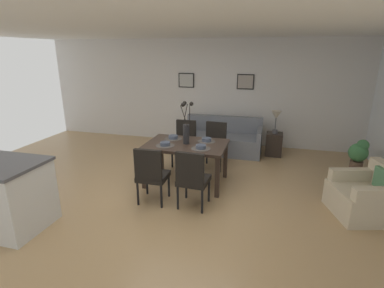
# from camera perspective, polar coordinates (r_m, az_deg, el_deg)

# --- Properties ---
(ground_plane) EXTENTS (9.00, 9.00, 0.00)m
(ground_plane) POSITION_cam_1_polar(r_m,az_deg,el_deg) (4.91, -3.66, -10.22)
(ground_plane) COLOR tan
(back_wall_panel) EXTENTS (9.00, 0.10, 2.60)m
(back_wall_panel) POSITION_cam_1_polar(r_m,az_deg,el_deg) (7.56, 4.19, 9.98)
(back_wall_panel) COLOR silver
(back_wall_panel) RESTS_ON ground
(ceiling_panel) EXTENTS (9.00, 7.20, 0.08)m
(ceiling_panel) POSITION_cam_1_polar(r_m,az_deg,el_deg) (4.74, -2.64, 21.85)
(ceiling_panel) COLOR white
(dining_table) EXTENTS (1.40, 0.95, 0.74)m
(dining_table) POSITION_cam_1_polar(r_m,az_deg,el_deg) (5.17, -1.11, -0.83)
(dining_table) COLOR #33261E
(dining_table) RESTS_ON ground
(dining_chair_near_left) EXTENTS (0.46, 0.46, 0.92)m
(dining_chair_near_left) POSITION_cam_1_polar(r_m,az_deg,el_deg) (4.55, -7.92, -5.55)
(dining_chair_near_left) COLOR black
(dining_chair_near_left) RESTS_ON ground
(dining_chair_near_right) EXTENTS (0.44, 0.44, 0.92)m
(dining_chair_near_right) POSITION_cam_1_polar(r_m,az_deg,el_deg) (6.12, -1.42, 0.69)
(dining_chair_near_right) COLOR black
(dining_chair_near_right) RESTS_ON ground
(dining_chair_far_left) EXTENTS (0.46, 0.46, 0.92)m
(dining_chair_far_left) POSITION_cam_1_polar(r_m,az_deg,el_deg) (4.37, 0.03, -6.37)
(dining_chair_far_left) COLOR black
(dining_chair_far_left) RESTS_ON ground
(dining_chair_far_right) EXTENTS (0.47, 0.47, 0.92)m
(dining_chair_far_right) POSITION_cam_1_polar(r_m,az_deg,el_deg) (5.97, 4.39, 0.22)
(dining_chair_far_right) COLOR black
(dining_chair_far_right) RESTS_ON ground
(centerpiece_vase) EXTENTS (0.21, 0.23, 0.73)m
(centerpiece_vase) POSITION_cam_1_polar(r_m,az_deg,el_deg) (5.07, -1.13, 3.15)
(centerpiece_vase) COLOR #232326
(centerpiece_vase) RESTS_ON dining_table
(placemat_near_left) EXTENTS (0.32, 0.32, 0.01)m
(placemat_near_left) POSITION_cam_1_polar(r_m,az_deg,el_deg) (5.05, -5.24, -0.30)
(placemat_near_left) COLOR #4C4742
(placemat_near_left) RESTS_ON dining_table
(bowl_near_left) EXTENTS (0.17, 0.17, 0.07)m
(bowl_near_left) POSITION_cam_1_polar(r_m,az_deg,el_deg) (5.03, -5.25, 0.10)
(bowl_near_left) COLOR #475166
(bowl_near_left) RESTS_ON dining_table
(placemat_near_right) EXTENTS (0.32, 0.32, 0.01)m
(placemat_near_right) POSITION_cam_1_polar(r_m,az_deg,el_deg) (5.43, -3.68, 1.03)
(placemat_near_right) COLOR #4C4742
(placemat_near_right) RESTS_ON dining_table
(bowl_near_right) EXTENTS (0.17, 0.17, 0.07)m
(bowl_near_right) POSITION_cam_1_polar(r_m,az_deg,el_deg) (5.42, -3.69, 1.41)
(bowl_near_right) COLOR #475166
(bowl_near_right) RESTS_ON dining_table
(placemat_far_left) EXTENTS (0.32, 0.32, 0.01)m
(placemat_far_left) POSITION_cam_1_polar(r_m,az_deg,el_deg) (4.87, 1.73, -0.89)
(placemat_far_left) COLOR #4C4742
(placemat_far_left) RESTS_ON dining_table
(bowl_far_left) EXTENTS (0.17, 0.17, 0.07)m
(bowl_far_left) POSITION_cam_1_polar(r_m,az_deg,el_deg) (4.86, 1.74, -0.48)
(bowl_far_left) COLOR #475166
(bowl_far_left) RESTS_ON dining_table
(placemat_far_right) EXTENTS (0.32, 0.32, 0.01)m
(placemat_far_right) POSITION_cam_1_polar(r_m,az_deg,el_deg) (5.27, 2.82, 0.52)
(placemat_far_right) COLOR #4C4742
(placemat_far_right) RESTS_ON dining_table
(bowl_far_right) EXTENTS (0.17, 0.17, 0.07)m
(bowl_far_right) POSITION_cam_1_polar(r_m,az_deg,el_deg) (5.26, 2.83, 0.91)
(bowl_far_right) COLOR #475166
(bowl_far_right) RESTS_ON dining_table
(sofa) EXTENTS (1.82, 0.84, 0.80)m
(sofa) POSITION_cam_1_polar(r_m,az_deg,el_deg) (6.99, 5.84, 0.77)
(sofa) COLOR slate
(sofa) RESTS_ON ground
(side_table) EXTENTS (0.36, 0.36, 0.52)m
(side_table) POSITION_cam_1_polar(r_m,az_deg,el_deg) (6.96, 15.59, -0.04)
(side_table) COLOR black
(side_table) RESTS_ON ground
(table_lamp) EXTENTS (0.22, 0.22, 0.51)m
(table_lamp) POSITION_cam_1_polar(r_m,az_deg,el_deg) (6.81, 16.02, 5.05)
(table_lamp) COLOR #4C4C51
(table_lamp) RESTS_ON side_table
(armchair) EXTENTS (0.99, 0.99, 0.75)m
(armchair) POSITION_cam_1_polar(r_m,az_deg,el_deg) (4.97, 30.81, -8.78)
(armchair) COLOR beige
(armchair) RESTS_ON ground
(kitchen_island) EXTENTS (1.16, 0.83, 0.92)m
(kitchen_island) POSITION_cam_1_polar(r_m,az_deg,el_deg) (4.69, -33.01, -8.29)
(kitchen_island) COLOR silver
(kitchen_island) RESTS_ON ground
(framed_picture_left) EXTENTS (0.41, 0.03, 0.36)m
(framed_picture_left) POSITION_cam_1_polar(r_m,az_deg,el_deg) (7.62, -1.11, 12.26)
(framed_picture_left) COLOR black
(framed_picture_center) EXTENTS (0.41, 0.03, 0.36)m
(framed_picture_center) POSITION_cam_1_polar(r_m,az_deg,el_deg) (7.34, 10.34, 11.79)
(framed_picture_center) COLOR black
(potted_plant) EXTENTS (0.36, 0.36, 0.67)m
(potted_plant) POSITION_cam_1_polar(r_m,az_deg,el_deg) (6.60, 29.60, -1.68)
(potted_plant) COLOR brown
(potted_plant) RESTS_ON ground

